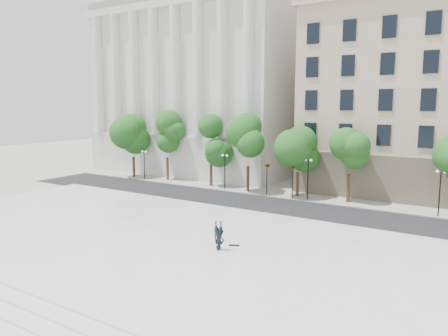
{
  "coord_description": "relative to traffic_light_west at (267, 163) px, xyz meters",
  "views": [
    {
      "loc": [
        22.39,
        -20.82,
        10.39
      ],
      "look_at": [
        2.64,
        10.0,
        4.93
      ],
      "focal_mm": 35.0,
      "sensor_mm": 36.0,
      "label": 1
    }
  ],
  "objects": [
    {
      "name": "person_lying",
      "position": [
        6.16,
        -19.17,
        -3.01
      ],
      "size": [
        1.24,
        2.14,
        0.55
      ],
      "primitive_type": "imported",
      "rotation": [
        -1.54,
        0.0,
        0.27
      ],
      "color": "black",
      "rests_on": "plaza"
    },
    {
      "name": "street_trees",
      "position": [
        -3.65,
        1.31,
        1.81
      ],
      "size": [
        44.38,
        4.63,
        7.66
      ],
      "color": "#382619",
      "rests_on": "ground"
    },
    {
      "name": "far_sidewalk",
      "position": [
        -0.47,
        1.7,
        -3.68
      ],
      "size": [
        60.0,
        4.0,
        0.12
      ],
      "primitive_type": "cube",
      "color": "#B0ACA2",
      "rests_on": "ground"
    },
    {
      "name": "ground",
      "position": [
        -0.47,
        -22.3,
        -3.74
      ],
      "size": [
        160.0,
        160.0,
        0.0
      ],
      "primitive_type": "plane",
      "color": "#B1ADA7",
      "rests_on": "ground"
    },
    {
      "name": "skateboard",
      "position": [
        6.6,
        -17.89,
        -3.25
      ],
      "size": [
        0.77,
        0.48,
        0.08
      ],
      "primitive_type": "cube",
      "rotation": [
        0.0,
        0.0,
        0.41
      ],
      "color": "black",
      "rests_on": "plaza"
    },
    {
      "name": "plaza",
      "position": [
        -0.47,
        -19.3,
        -3.51
      ],
      "size": [
        44.0,
        22.0,
        0.45
      ],
      "primitive_type": "cube",
      "color": "white",
      "rests_on": "ground"
    },
    {
      "name": "traffic_light_west",
      "position": [
        0.0,
        0.0,
        0.0
      ],
      "size": [
        1.11,
        1.83,
        4.24
      ],
      "color": "black",
      "rests_on": "ground"
    },
    {
      "name": "street",
      "position": [
        -0.47,
        -4.3,
        -3.73
      ],
      "size": [
        60.0,
        8.0,
        0.02
      ],
      "primitive_type": "cube",
      "color": "black",
      "rests_on": "ground"
    },
    {
      "name": "building_west",
      "position": [
        -17.47,
        16.27,
        9.15
      ],
      "size": [
        31.5,
        27.65,
        25.6
      ],
      "color": "silver",
      "rests_on": "ground"
    },
    {
      "name": "traffic_light_east",
      "position": [
        3.13,
        0.0,
        -0.06
      ],
      "size": [
        1.04,
        1.69,
        4.18
      ],
      "color": "black",
      "rests_on": "ground"
    },
    {
      "name": "lamp_posts",
      "position": [
        -0.34,
        0.3,
        -0.75
      ],
      "size": [
        37.08,
        0.28,
        4.55
      ],
      "color": "black",
      "rests_on": "ground"
    }
  ]
}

